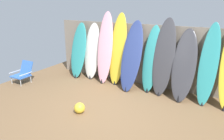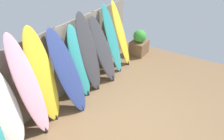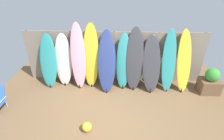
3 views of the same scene
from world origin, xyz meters
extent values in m
plane|color=brown|center=(0.00, 0.00, 0.00)|extent=(7.68, 7.68, 0.00)
cube|color=gray|center=(0.00, 2.00, 0.90)|extent=(6.08, 0.04, 1.80)
cylinder|color=slate|center=(-2.88, 2.04, 0.90)|extent=(0.10, 0.10, 1.80)
cylinder|color=slate|center=(-1.44, 2.04, 0.90)|extent=(0.10, 0.10, 1.80)
cylinder|color=slate|center=(0.00, 2.04, 0.90)|extent=(0.10, 0.10, 1.80)
cylinder|color=slate|center=(1.44, 2.04, 0.90)|extent=(0.10, 0.10, 1.80)
ellipsoid|color=teal|center=(-2.17, 1.62, 0.89)|extent=(0.56, 0.56, 1.78)
cone|color=black|center=(-2.17, 1.38, 0.07)|extent=(0.08, 0.08, 0.13)
ellipsoid|color=white|center=(-1.70, 1.72, 0.89)|extent=(0.58, 0.43, 1.78)
cone|color=black|center=(-1.70, 1.54, 0.07)|extent=(0.08, 0.08, 0.12)
ellipsoid|color=pink|center=(-1.16, 1.63, 1.07)|extent=(0.54, 0.60, 2.14)
cone|color=black|center=(-1.16, 1.40, 0.08)|extent=(0.08, 0.08, 0.13)
ellipsoid|color=yellow|center=(-0.76, 1.70, 1.06)|extent=(0.58, 0.51, 2.12)
cone|color=black|center=(-0.76, 1.50, 0.07)|extent=(0.08, 0.08, 0.11)
ellipsoid|color=navy|center=(-0.23, 1.52, 0.96)|extent=(0.59, 0.82, 1.93)
cone|color=black|center=(-0.23, 1.18, 0.08)|extent=(0.08, 0.08, 0.15)
ellipsoid|color=teal|center=(0.31, 1.63, 0.91)|extent=(0.52, 0.54, 1.83)
cone|color=black|center=(0.31, 1.42, 0.07)|extent=(0.08, 0.08, 0.13)
ellipsoid|color=#38383D|center=(0.66, 1.60, 1.02)|extent=(0.60, 0.60, 2.04)
cone|color=black|center=(0.66, 1.36, 0.07)|extent=(0.08, 0.08, 0.11)
ellipsoid|color=#38383D|center=(1.21, 1.55, 0.89)|extent=(0.61, 0.78, 1.79)
cone|color=black|center=(1.21, 1.23, 0.10)|extent=(0.08, 0.08, 0.18)
ellipsoid|color=teal|center=(1.76, 1.60, 0.98)|extent=(0.46, 0.66, 1.96)
cone|color=black|center=(1.76, 1.32, 0.06)|extent=(0.08, 0.08, 0.11)
cone|color=black|center=(2.23, 1.30, 0.08)|extent=(0.08, 0.08, 0.15)
cylinder|color=silver|center=(-3.53, 0.01, 0.11)|extent=(0.02, 0.02, 0.22)
cylinder|color=silver|center=(-3.12, 0.01, 0.11)|extent=(0.02, 0.02, 0.22)
cylinder|color=silver|center=(-3.53, 0.39, 0.11)|extent=(0.02, 0.02, 0.22)
cylinder|color=silver|center=(-3.12, 0.39, 0.11)|extent=(0.02, 0.02, 0.22)
cube|color=blue|center=(-3.33, 0.20, 0.23)|extent=(0.48, 0.44, 0.03)
cube|color=blue|center=(-3.33, 0.44, 0.43)|extent=(0.46, 0.20, 0.43)
cylinder|color=silver|center=(-3.57, 0.20, 0.34)|extent=(0.02, 0.44, 0.02)
cylinder|color=silver|center=(-3.09, 0.20, 0.34)|extent=(0.02, 0.44, 0.02)
sphere|color=yellow|center=(-0.61, -0.42, 0.12)|extent=(0.25, 0.25, 0.25)
camera|label=1|loc=(2.21, -3.92, 2.44)|focal=35.00mm
camera|label=2|loc=(-3.15, -1.47, 3.51)|focal=35.00mm
camera|label=3|loc=(0.13, -3.45, 3.48)|focal=28.00mm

